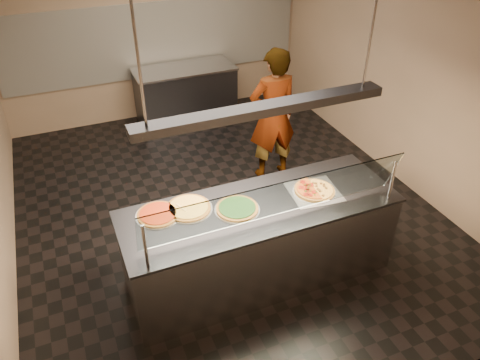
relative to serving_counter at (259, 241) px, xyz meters
name	(u,v)px	position (x,y,z in m)	size (l,w,h in m)	color
ground	(223,206)	(0.09, 1.28, -0.48)	(5.00, 6.00, 0.02)	black
wall_back	(154,27)	(0.09, 4.29, 1.03)	(5.00, 0.02, 3.00)	tan
wall_front	(392,283)	(0.09, -1.73, 1.03)	(5.00, 0.02, 3.00)	tan
wall_right	(403,67)	(2.60, 1.28, 1.03)	(0.02, 6.00, 3.00)	tan
tile_band	(156,40)	(0.09, 4.26, 0.83)	(4.90, 0.02, 1.20)	silver
serving_counter	(259,241)	(0.00, 0.00, 0.00)	(2.74, 0.94, 0.93)	#B7B7BC
sneeze_guard	(278,200)	(0.00, -0.34, 0.76)	(2.50, 0.18, 0.54)	#B7B7BC
perforated_tray	(314,191)	(0.59, -0.01, 0.47)	(0.54, 0.54, 0.01)	silver
half_pizza_pepperoni	(306,191)	(0.49, -0.01, 0.50)	(0.25, 0.42, 0.05)	brown
half_pizza_sausage	(322,187)	(0.69, 0.00, 0.49)	(0.25, 0.42, 0.04)	brown
pizza_spinach	(237,208)	(-0.23, 0.03, 0.48)	(0.44, 0.44, 0.03)	silver
pizza_cheese	(188,208)	(-0.66, 0.22, 0.48)	(0.46, 0.46, 0.03)	silver
pizza_tomato	(158,214)	(-0.96, 0.23, 0.48)	(0.42, 0.42, 0.03)	silver
pizza_spatula	(187,208)	(-0.68, 0.19, 0.49)	(0.24, 0.21, 0.02)	#B7B7BC
prep_table	(186,94)	(0.41, 3.83, 0.00)	(1.64, 0.74, 0.93)	#323236
worker	(273,115)	(0.99, 1.74, 0.45)	(0.67, 0.44, 1.83)	#3C3B42
heat_lamp_housing	(263,109)	(0.00, 0.00, 1.48)	(2.30, 0.18, 0.08)	#323236
lamp_rod_left	(139,63)	(-1.00, 0.00, 2.03)	(0.02, 0.02, 1.01)	#B7B7BC
lamp_rod_right	(372,31)	(1.00, 0.00, 2.03)	(0.02, 0.02, 1.01)	#B7B7BC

